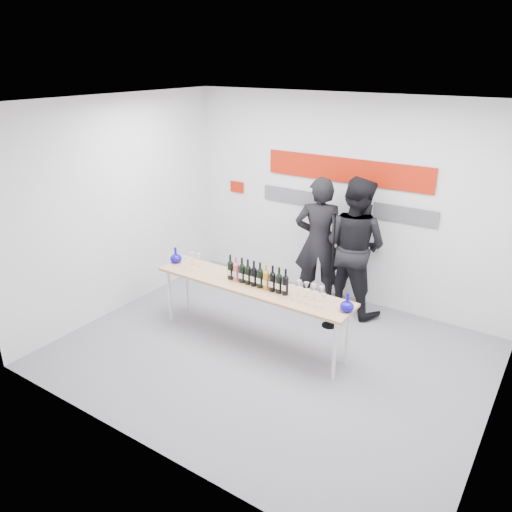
# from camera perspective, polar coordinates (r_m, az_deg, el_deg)

# --- Properties ---
(ground) EXTENTS (5.00, 5.00, 0.00)m
(ground) POSITION_cam_1_polar(r_m,az_deg,el_deg) (6.34, 1.63, -11.06)
(ground) COLOR slate
(ground) RESTS_ON ground
(back_wall) EXTENTS (5.00, 0.04, 3.00)m
(back_wall) POSITION_cam_1_polar(r_m,az_deg,el_deg) (7.36, 10.11, 6.22)
(back_wall) COLOR silver
(back_wall) RESTS_ON ground
(signage) EXTENTS (3.38, 0.02, 0.79)m
(signage) POSITION_cam_1_polar(r_m,az_deg,el_deg) (7.28, 9.77, 8.56)
(signage) COLOR #A61907
(signage) RESTS_ON back_wall
(tasting_table) EXTENTS (2.67, 0.54, 0.80)m
(tasting_table) POSITION_cam_1_polar(r_m,az_deg,el_deg) (6.25, -0.51, -3.77)
(tasting_table) COLOR tan
(tasting_table) RESTS_ON ground
(wine_bottles) EXTENTS (0.89, 0.08, 0.33)m
(wine_bottles) POSITION_cam_1_polar(r_m,az_deg,el_deg) (6.10, 0.11, -2.09)
(wine_bottles) COLOR black
(wine_bottles) RESTS_ON tasting_table
(decanter_left) EXTENTS (0.16, 0.16, 0.21)m
(decanter_left) POSITION_cam_1_polar(r_m,az_deg,el_deg) (6.93, -9.17, 0.13)
(decanter_left) COLOR #10089B
(decanter_left) RESTS_ON tasting_table
(decanter_right) EXTENTS (0.16, 0.16, 0.21)m
(decanter_right) POSITION_cam_1_polar(r_m,az_deg,el_deg) (5.64, 10.38, -5.22)
(decanter_right) COLOR #10089B
(decanter_right) RESTS_ON tasting_table
(glasses_left) EXTENTS (0.16, 0.22, 0.18)m
(glasses_left) POSITION_cam_1_polar(r_m,az_deg,el_deg) (6.73, -7.34, -0.58)
(glasses_left) COLOR silver
(glasses_left) RESTS_ON tasting_table
(glasses_right) EXTENTS (0.46, 0.23, 0.18)m
(glasses_right) POSITION_cam_1_polar(r_m,az_deg,el_deg) (5.80, 6.01, -4.33)
(glasses_right) COLOR silver
(glasses_right) RESTS_ON tasting_table
(presenter_left) EXTENTS (0.82, 0.70, 1.92)m
(presenter_left) POSITION_cam_1_polar(r_m,az_deg,el_deg) (7.22, 7.19, 1.55)
(presenter_left) COLOR black
(presenter_left) RESTS_ON ground
(presenter_right) EXTENTS (1.07, 0.89, 1.97)m
(presenter_right) POSITION_cam_1_polar(r_m,az_deg,el_deg) (7.07, 11.17, 1.10)
(presenter_right) COLOR black
(presenter_right) RESTS_ON ground
(mic_stand) EXTENTS (0.19, 0.19, 1.65)m
(mic_stand) POSITION_cam_1_polar(r_m,az_deg,el_deg) (6.75, 8.52, -4.22)
(mic_stand) COLOR black
(mic_stand) RESTS_ON ground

